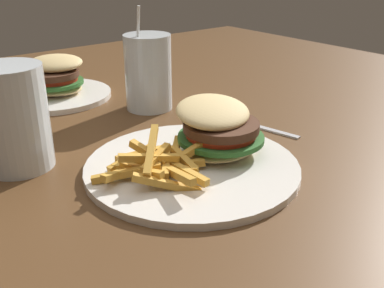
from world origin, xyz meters
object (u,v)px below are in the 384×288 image
(meal_plate_near, at_px, (202,149))
(juice_glass, at_px, (148,75))
(spoon, at_px, (223,114))
(beer_glass, at_px, (14,122))
(meal_plate_far, at_px, (55,84))

(meal_plate_near, relative_size, juice_glass, 1.54)
(juice_glass, relative_size, spoon, 1.00)
(beer_glass, bearing_deg, spoon, -5.57)
(spoon, bearing_deg, juice_glass, 17.96)
(beer_glass, height_order, spoon, beer_glass)
(meal_plate_near, relative_size, spoon, 1.54)
(meal_plate_near, height_order, meal_plate_far, meal_plate_near)
(meal_plate_near, xyz_separation_m, spoon, (0.15, 0.12, -0.02))
(meal_plate_near, distance_m, meal_plate_far, 0.42)
(juice_glass, bearing_deg, meal_plate_far, 122.55)
(beer_glass, bearing_deg, meal_plate_near, -37.97)
(meal_plate_far, bearing_deg, beer_glass, -121.92)
(meal_plate_near, distance_m, spoon, 0.19)
(meal_plate_near, bearing_deg, meal_plate_far, 94.45)
(beer_glass, xyz_separation_m, spoon, (0.35, -0.03, -0.06))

